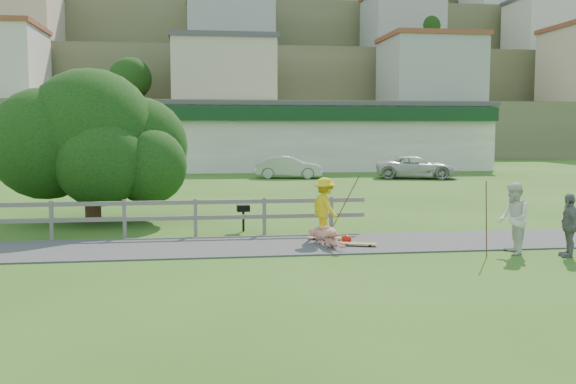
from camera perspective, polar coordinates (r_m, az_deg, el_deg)
The scene contains 18 objects.
ground at distance 15.66m, azimuth -0.87°, elevation -5.80°, with size 260.00×260.00×0.00m, color #2A5117.
path at distance 17.12m, azimuth -1.49°, elevation -4.75°, with size 34.00×3.00×0.04m, color #3B3B3D.
fence at distance 18.88m, azimuth -16.20°, elevation -1.84°, with size 15.05×0.10×1.10m.
strip_mall at distance 50.52m, azimuth -1.27°, elevation 5.00°, with size 32.50×10.75×5.10m.
hillside at distance 107.16m, azimuth -7.05°, elevation 11.61°, with size 220.00×67.00×47.50m.
skater_rider at distance 17.76m, azimuth 3.31°, elevation -1.72°, with size 1.08×0.62×1.67m, color yellow.
skater_fallen at distance 16.88m, azimuth 3.51°, elevation -3.96°, with size 1.62×0.39×0.59m, color tan.
spectator_a at distance 16.86m, azimuth 19.41°, elevation -2.23°, with size 0.87×0.67×1.78m, color silver.
spectator_b at distance 17.00m, azimuth 23.69°, elevation -2.71°, with size 0.91×0.38×1.55m, color slate.
car_silver at distance 40.71m, azimuth 0.06°, elevation 2.22°, with size 1.49×4.26×1.40m, color #A2A4AA.
car_white at distance 41.27m, azimuth 11.37°, elevation 2.17°, with size 2.35×5.09×1.42m, color #BCBCB7.
tree at distance 22.30m, azimuth -17.05°, elevation 2.68°, with size 6.91×6.91×4.11m, color black, non-canonical shape.
bbq at distance 19.50m, azimuth -3.99°, elevation -2.34°, with size 0.37×0.28×0.81m, color black, non-canonical shape.
longboard_rider at distance 17.88m, azimuth 3.29°, elevation -4.22°, with size 0.91×0.22×0.10m, color olive, non-canonical shape.
longboard_fallen at distance 17.00m, azimuth 6.22°, elevation -4.74°, with size 0.97×0.24×0.11m, color olive, non-canonical shape.
helmet at distance 17.37m, azimuth 5.22°, elevation -4.24°, with size 0.27×0.27×0.27m, color red.
pole_rider at distance 18.25m, azimuth 4.91°, elevation -0.99°, with size 0.03×0.03×2.01m, color brown.
pole_spec_left at distance 16.15m, azimuth 17.22°, elevation -2.35°, with size 0.03×0.03×1.86m, color brown.
Camera 1 is at (-1.89, -15.23, 3.09)m, focal length 40.00 mm.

